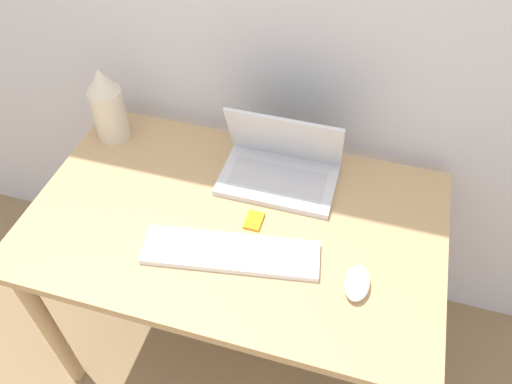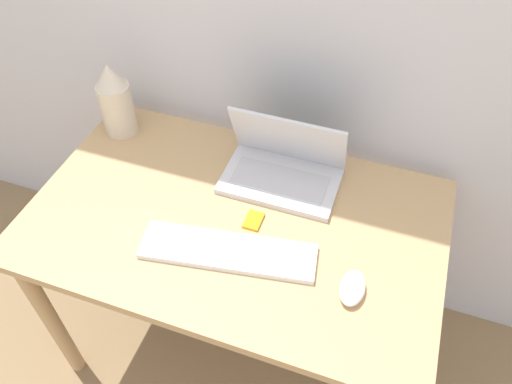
# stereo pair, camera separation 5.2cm
# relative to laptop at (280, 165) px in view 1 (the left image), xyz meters

# --- Properties ---
(desk) EXTENTS (1.18, 0.72, 0.73)m
(desk) POSITION_rel_laptop_xyz_m (-0.08, -0.20, -0.14)
(desk) COLOR tan
(desk) RESTS_ON ground_plane
(laptop) EXTENTS (0.35, 0.22, 0.22)m
(laptop) POSITION_rel_laptop_xyz_m (0.00, 0.00, 0.00)
(laptop) COLOR silver
(laptop) RESTS_ON desk
(keyboard) EXTENTS (0.48, 0.19, 0.02)m
(keyboard) POSITION_rel_laptop_xyz_m (-0.05, -0.32, -0.04)
(keyboard) COLOR white
(keyboard) RESTS_ON desk
(mouse) EXTENTS (0.06, 0.11, 0.04)m
(mouse) POSITION_rel_laptop_xyz_m (0.28, -0.33, -0.03)
(mouse) COLOR white
(mouse) RESTS_ON desk
(vase) EXTENTS (0.11, 0.11, 0.26)m
(vase) POSITION_rel_laptop_xyz_m (-0.58, 0.04, 0.08)
(vase) COLOR beige
(vase) RESTS_ON desk
(mp3_player) EXTENTS (0.05, 0.07, 0.01)m
(mp3_player) POSITION_rel_laptop_xyz_m (-0.03, -0.20, -0.04)
(mp3_player) COLOR orange
(mp3_player) RESTS_ON desk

